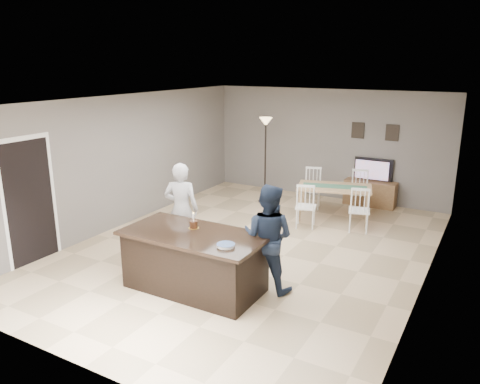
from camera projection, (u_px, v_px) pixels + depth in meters
The scene contains 14 objects.
floor at pixel (251, 249), 8.64m from camera, with size 8.00×8.00×0.00m, color tan.
room_shell at pixel (252, 160), 8.19m from camera, with size 8.00×8.00×8.00m.
kitchen_island at pixel (195, 261), 7.01m from camera, with size 2.15×1.10×0.90m.
tv_console at pixel (370, 193), 11.15m from camera, with size 1.20×0.40×0.60m, color brown.
television at pixel (373, 170), 11.06m from camera, with size 0.91×0.12×0.53m, color black.
tv_screen_glow at pixel (372, 170), 10.99m from camera, with size 0.78×0.78×0.00m, color #D05317.
picture_frames at pixel (375, 132), 10.95m from camera, with size 1.10×0.02×0.38m.
doorway at pixel (29, 191), 7.79m from camera, with size 0.00×2.10×2.65m.
woman at pixel (181, 210), 8.18m from camera, with size 0.61×0.40×1.67m, color #B9B9BD.
man at pixel (268, 238), 6.92m from camera, with size 0.80×0.62×1.64m, color #182236.
birthday_cake at pixel (194, 224), 7.08m from camera, with size 0.16×0.16×0.25m.
plate_stack at pixel (226, 245), 6.38m from camera, with size 0.25×0.25×0.04m.
dining_table at pixel (334, 192), 10.13m from camera, with size 1.90×2.09×0.95m.
floor_lamp at pixel (266, 137), 11.09m from camera, with size 0.31×0.31×2.07m.
Camera 1 is at (3.78, -7.10, 3.35)m, focal length 35.00 mm.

